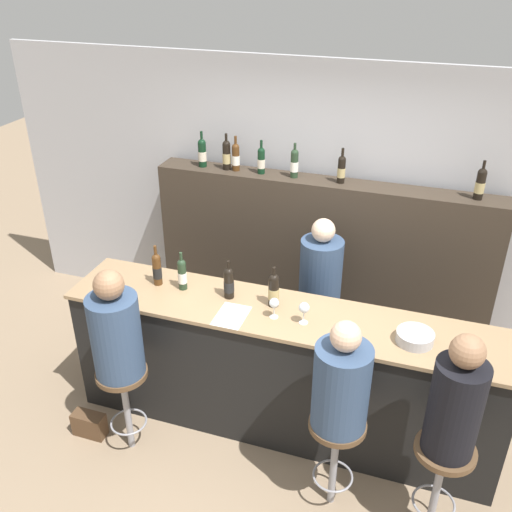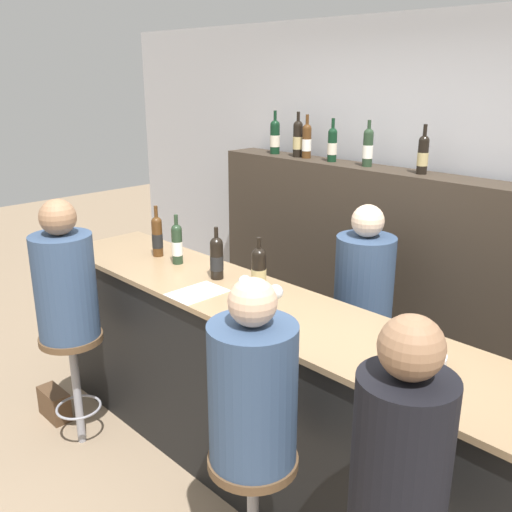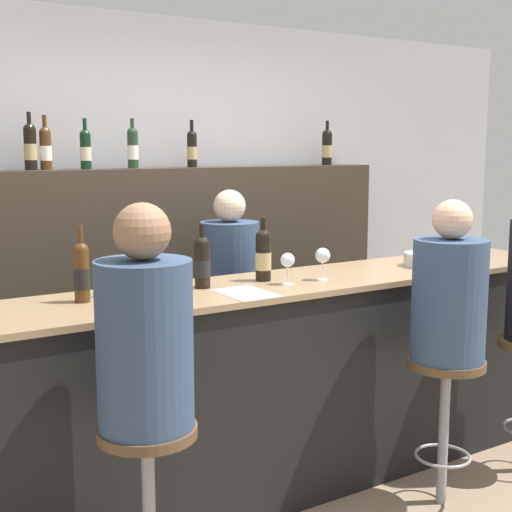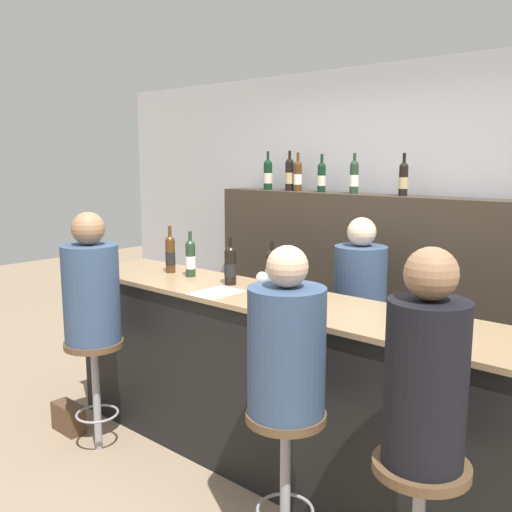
% 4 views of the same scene
% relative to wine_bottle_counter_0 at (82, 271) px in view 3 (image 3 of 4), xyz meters
% --- Properties ---
extents(ground_plane, '(16.00, 16.00, 0.00)m').
position_rel_wine_bottle_counter_0_xyz_m(ground_plane, '(1.03, -0.36, -1.22)').
color(ground_plane, '#8C755B').
extents(wall_back, '(6.40, 0.05, 2.60)m').
position_rel_wine_bottle_counter_0_xyz_m(wall_back, '(1.03, 1.43, 0.08)').
color(wall_back, '#B2B2B7').
rests_on(wall_back, ground_plane).
extents(bar_counter, '(3.26, 0.62, 1.08)m').
position_rel_wine_bottle_counter_0_xyz_m(bar_counter, '(1.03, -0.07, -0.68)').
color(bar_counter, black).
rests_on(bar_counter, ground_plane).
extents(back_bar_cabinet, '(3.06, 0.28, 1.62)m').
position_rel_wine_bottle_counter_0_xyz_m(back_bar_cabinet, '(1.03, 1.20, -0.41)').
color(back_bar_cabinet, '#382D23').
rests_on(back_bar_cabinet, ground_plane).
extents(wine_bottle_counter_0, '(0.07, 0.07, 0.33)m').
position_rel_wine_bottle_counter_0_xyz_m(wine_bottle_counter_0, '(0.00, 0.00, 0.00)').
color(wine_bottle_counter_0, '#4C2D14').
rests_on(wine_bottle_counter_0, bar_counter).
extents(wine_bottle_counter_1, '(0.07, 0.07, 0.31)m').
position_rel_wine_bottle_counter_0_xyz_m(wine_bottle_counter_1, '(0.21, -0.00, -0.01)').
color(wine_bottle_counter_1, '#233823').
rests_on(wine_bottle_counter_1, bar_counter).
extents(wine_bottle_counter_2, '(0.08, 0.08, 0.31)m').
position_rel_wine_bottle_counter_0_xyz_m(wine_bottle_counter_2, '(0.59, -0.00, -0.01)').
color(wine_bottle_counter_2, black).
rests_on(wine_bottle_counter_2, bar_counter).
extents(wine_bottle_counter_3, '(0.08, 0.08, 0.32)m').
position_rel_wine_bottle_counter_0_xyz_m(wine_bottle_counter_3, '(0.94, -0.00, -0.00)').
color(wine_bottle_counter_3, black).
rests_on(wine_bottle_counter_3, bar_counter).
extents(wine_bottle_backbar_1, '(0.07, 0.07, 0.33)m').
position_rel_wine_bottle_counter_0_xyz_m(wine_bottle_backbar_1, '(0.12, 1.20, 0.54)').
color(wine_bottle_backbar_1, black).
rests_on(wine_bottle_backbar_1, back_bar_cabinet).
extents(wine_bottle_backbar_2, '(0.07, 0.07, 0.31)m').
position_rel_wine_bottle_counter_0_xyz_m(wine_bottle_backbar_2, '(0.21, 1.20, 0.53)').
color(wine_bottle_backbar_2, '#4C2D14').
rests_on(wine_bottle_backbar_2, back_bar_cabinet).
extents(wine_bottle_backbar_3, '(0.07, 0.07, 0.30)m').
position_rel_wine_bottle_counter_0_xyz_m(wine_bottle_backbar_3, '(0.45, 1.20, 0.52)').
color(wine_bottle_backbar_3, black).
rests_on(wine_bottle_backbar_3, back_bar_cabinet).
extents(wine_bottle_backbar_4, '(0.07, 0.07, 0.31)m').
position_rel_wine_bottle_counter_0_xyz_m(wine_bottle_backbar_4, '(0.75, 1.20, 0.53)').
color(wine_bottle_backbar_4, '#233823').
rests_on(wine_bottle_backbar_4, back_bar_cabinet).
extents(wine_bottle_backbar_5, '(0.07, 0.07, 0.30)m').
position_rel_wine_bottle_counter_0_xyz_m(wine_bottle_backbar_5, '(1.16, 1.20, 0.52)').
color(wine_bottle_backbar_5, black).
rests_on(wine_bottle_backbar_5, back_bar_cabinet).
extents(wine_bottle_backbar_6, '(0.08, 0.08, 0.32)m').
position_rel_wine_bottle_counter_0_xyz_m(wine_bottle_backbar_6, '(2.27, 1.20, 0.53)').
color(wine_bottle_backbar_6, black).
rests_on(wine_bottle_backbar_6, back_bar_cabinet).
extents(wine_glass_0, '(0.07, 0.07, 0.16)m').
position_rel_wine_bottle_counter_0_xyz_m(wine_glass_0, '(0.99, -0.15, -0.02)').
color(wine_glass_0, silver).
rests_on(wine_glass_0, bar_counter).
extents(wine_glass_1, '(0.08, 0.08, 0.17)m').
position_rel_wine_bottle_counter_0_xyz_m(wine_glass_1, '(1.20, -0.15, -0.01)').
color(wine_glass_1, silver).
rests_on(wine_glass_1, bar_counter).
extents(metal_bowl, '(0.25, 0.25, 0.08)m').
position_rel_wine_bottle_counter_0_xyz_m(metal_bowl, '(1.96, -0.12, -0.10)').
color(metal_bowl, '#B7B7BC').
rests_on(metal_bowl, bar_counter).
extents(tasting_menu, '(0.21, 0.30, 0.00)m').
position_rel_wine_bottle_counter_0_xyz_m(tasting_menu, '(0.69, -0.23, -0.13)').
color(tasting_menu, white).
rests_on(tasting_menu, bar_counter).
extents(bar_stool_left, '(0.37, 0.37, 0.74)m').
position_rel_wine_bottle_counter_0_xyz_m(bar_stool_left, '(0.01, -0.66, -0.64)').
color(bar_stool_left, gray).
rests_on(bar_stool_left, ground_plane).
extents(guest_seated_left, '(0.35, 0.35, 0.82)m').
position_rel_wine_bottle_counter_0_xyz_m(guest_seated_left, '(0.01, -0.66, -0.13)').
color(guest_seated_left, '#334766').
rests_on(guest_seated_left, bar_stool_left).
extents(bar_stool_middle, '(0.37, 0.37, 0.74)m').
position_rel_wine_bottle_counter_0_xyz_m(bar_stool_middle, '(1.57, -0.66, -0.64)').
color(bar_stool_middle, gray).
rests_on(bar_stool_middle, ground_plane).
extents(guest_seated_middle, '(0.35, 0.35, 0.77)m').
position_rel_wine_bottle_counter_0_xyz_m(guest_seated_middle, '(1.57, -0.66, -0.16)').
color(guest_seated_middle, '#334766').
rests_on(guest_seated_middle, bar_stool_middle).
extents(bartender, '(0.35, 0.35, 1.50)m').
position_rel_wine_bottle_counter_0_xyz_m(bartender, '(1.14, 0.69, -0.53)').
color(bartender, '#334766').
rests_on(bartender, ground_plane).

